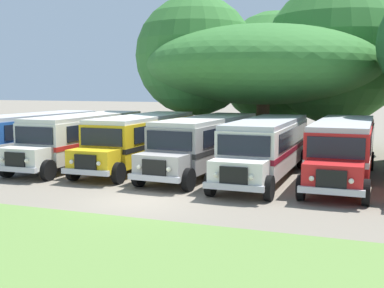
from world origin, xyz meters
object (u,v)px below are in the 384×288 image
(parked_bus_slot_2, at_px, (142,138))
(parked_bus_slot_5, at_px, (343,147))
(parked_bus_slot_3, at_px, (206,141))
(parked_bus_slot_1, at_px, (84,137))
(broad_shade_tree, at_px, (274,61))
(parked_bus_slot_0, at_px, (31,135))
(parked_bus_slot_4, at_px, (266,145))

(parked_bus_slot_2, xyz_separation_m, parked_bus_slot_5, (10.72, -0.33, 0.00))
(parked_bus_slot_5, bearing_deg, parked_bus_slot_3, -89.60)
(parked_bus_slot_1, bearing_deg, broad_shade_tree, 139.16)
(parked_bus_slot_5, bearing_deg, parked_bus_slot_0, -87.30)
(parked_bus_slot_2, relative_size, parked_bus_slot_4, 1.00)
(parked_bus_slot_2, relative_size, parked_bus_slot_3, 0.99)
(parked_bus_slot_2, relative_size, broad_shade_tree, 0.61)
(parked_bus_slot_1, bearing_deg, parked_bus_slot_4, 88.02)
(parked_bus_slot_4, xyz_separation_m, parked_bus_slot_5, (3.56, 0.53, 0.00))
(parked_bus_slot_1, relative_size, broad_shade_tree, 0.61)
(parked_bus_slot_0, xyz_separation_m, broad_shade_tree, (12.10, 10.63, 4.55))
(parked_bus_slot_0, relative_size, broad_shade_tree, 0.61)
(parked_bus_slot_1, distance_m, broad_shade_tree, 14.22)
(parked_bus_slot_0, relative_size, parked_bus_slot_2, 1.00)
(parked_bus_slot_4, height_order, broad_shade_tree, broad_shade_tree)
(parked_bus_slot_3, bearing_deg, parked_bus_slot_2, -90.77)
(broad_shade_tree, bearing_deg, parked_bus_slot_4, -80.40)
(parked_bus_slot_0, height_order, parked_bus_slot_4, same)
(parked_bus_slot_4, bearing_deg, parked_bus_slot_0, -89.14)
(parked_bus_slot_0, height_order, parked_bus_slot_3, same)
(parked_bus_slot_1, relative_size, parked_bus_slot_2, 1.00)
(parked_bus_slot_1, xyz_separation_m, parked_bus_slot_5, (14.18, 0.14, 0.00))
(parked_bus_slot_1, xyz_separation_m, broad_shade_tree, (8.83, 10.17, 4.55))
(parked_bus_slot_5, bearing_deg, parked_bus_slot_4, -80.77)
(parked_bus_slot_3, xyz_separation_m, parked_bus_slot_5, (6.85, -0.04, 0.00))
(parked_bus_slot_0, bearing_deg, parked_bus_slot_4, 92.75)
(parked_bus_slot_0, height_order, parked_bus_slot_2, same)
(parked_bus_slot_1, bearing_deg, parked_bus_slot_3, 91.53)
(broad_shade_tree, bearing_deg, parked_bus_slot_3, -98.58)
(parked_bus_slot_4, bearing_deg, broad_shade_tree, -169.80)
(parked_bus_slot_1, height_order, broad_shade_tree, broad_shade_tree)
(parked_bus_slot_2, relative_size, parked_bus_slot_5, 1.00)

